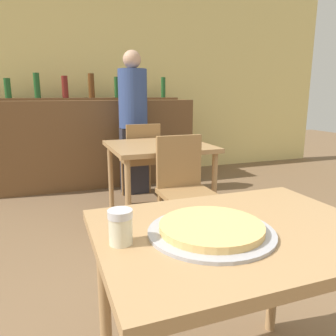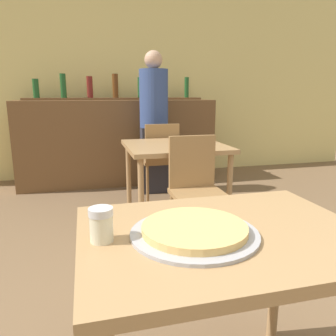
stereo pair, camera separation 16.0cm
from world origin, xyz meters
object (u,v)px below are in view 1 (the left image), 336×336
chair_far_side_back (141,156)px  person_standing (133,118)px  pizza_tray (211,229)px  cheese_shaker (121,227)px  chair_far_side_front (184,184)px

chair_far_side_back → person_standing: (-0.00, 0.32, 0.41)m
pizza_tray → cheese_shaker: (-0.30, 0.03, 0.04)m
chair_far_side_front → cheese_shaker: (-0.79, -1.36, 0.29)m
pizza_tray → cheese_shaker: 0.30m
pizza_tray → person_standing: size_ratio=0.25×
chair_far_side_back → cheese_shaker: size_ratio=8.08×
person_standing → pizza_tray: bearing=-99.5°
chair_far_side_back → pizza_tray: size_ratio=2.10×
chair_far_side_back → cheese_shaker: 2.73m
pizza_tray → cheese_shaker: cheese_shaker is taller
person_standing → chair_far_side_back: bearing=-89.6°
chair_far_side_front → cheese_shaker: bearing=-120.2°
chair_far_side_back → pizza_tray: chair_far_side_back is taller
person_standing → cheese_shaker: bearing=-105.1°
pizza_tray → cheese_shaker: size_ratio=3.85×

